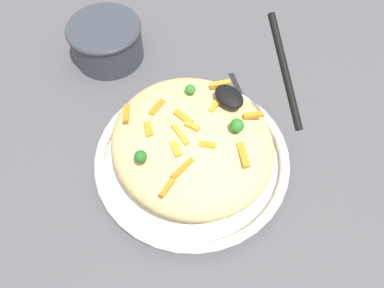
# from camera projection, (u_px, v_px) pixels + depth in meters

# --- Properties ---
(ground_plane) EXTENTS (2.40, 2.40, 0.00)m
(ground_plane) POSITION_uv_depth(u_px,v_px,m) (192.00, 165.00, 0.70)
(ground_plane) COLOR #4C4C51
(serving_bowl) EXTENTS (0.35, 0.35, 0.04)m
(serving_bowl) POSITION_uv_depth(u_px,v_px,m) (192.00, 159.00, 0.69)
(serving_bowl) COLOR white
(serving_bowl) RESTS_ON ground_plane
(pasta_mound) EXTENTS (0.29, 0.27, 0.09)m
(pasta_mound) POSITION_uv_depth(u_px,v_px,m) (192.00, 143.00, 0.64)
(pasta_mound) COLOR #D1BA7A
(pasta_mound) RESTS_ON serving_bowl
(carrot_piece_0) EXTENTS (0.03, 0.02, 0.01)m
(carrot_piece_0) POSITION_uv_depth(u_px,v_px,m) (192.00, 128.00, 0.60)
(carrot_piece_0) COLOR orange
(carrot_piece_0) RESTS_ON pasta_mound
(carrot_piece_1) EXTENTS (0.02, 0.03, 0.01)m
(carrot_piece_1) POSITION_uv_depth(u_px,v_px,m) (253.00, 115.00, 0.62)
(carrot_piece_1) COLOR orange
(carrot_piece_1) RESTS_ON pasta_mound
(carrot_piece_2) EXTENTS (0.03, 0.02, 0.01)m
(carrot_piece_2) POSITION_uv_depth(u_px,v_px,m) (149.00, 129.00, 0.60)
(carrot_piece_2) COLOR orange
(carrot_piece_2) RESTS_ON pasta_mound
(carrot_piece_3) EXTENTS (0.04, 0.02, 0.01)m
(carrot_piece_3) POSITION_uv_depth(u_px,v_px,m) (181.00, 119.00, 0.61)
(carrot_piece_3) COLOR orange
(carrot_piece_3) RESTS_ON pasta_mound
(carrot_piece_4) EXTENTS (0.03, 0.02, 0.01)m
(carrot_piece_4) POSITION_uv_depth(u_px,v_px,m) (176.00, 149.00, 0.58)
(carrot_piece_4) COLOR orange
(carrot_piece_4) RESTS_ON pasta_mound
(carrot_piece_5) EXTENTS (0.02, 0.04, 0.01)m
(carrot_piece_5) POSITION_uv_depth(u_px,v_px,m) (157.00, 107.00, 0.63)
(carrot_piece_5) COLOR orange
(carrot_piece_5) RESTS_ON pasta_mound
(carrot_piece_6) EXTENTS (0.02, 0.03, 0.01)m
(carrot_piece_6) POSITION_uv_depth(u_px,v_px,m) (215.00, 106.00, 0.63)
(carrot_piece_6) COLOR orange
(carrot_piece_6) RESTS_ON pasta_mound
(carrot_piece_7) EXTENTS (0.04, 0.01, 0.01)m
(carrot_piece_7) POSITION_uv_depth(u_px,v_px,m) (182.00, 136.00, 0.59)
(carrot_piece_7) COLOR orange
(carrot_piece_7) RESTS_ON pasta_mound
(carrot_piece_8) EXTENTS (0.02, 0.04, 0.01)m
(carrot_piece_8) POSITION_uv_depth(u_px,v_px,m) (220.00, 84.00, 0.65)
(carrot_piece_8) COLOR orange
(carrot_piece_8) RESTS_ON pasta_mound
(carrot_piece_9) EXTENTS (0.02, 0.03, 0.01)m
(carrot_piece_9) POSITION_uv_depth(u_px,v_px,m) (167.00, 188.00, 0.55)
(carrot_piece_9) COLOR orange
(carrot_piece_9) RESTS_ON pasta_mound
(carrot_piece_10) EXTENTS (0.03, 0.03, 0.01)m
(carrot_piece_10) POSITION_uv_depth(u_px,v_px,m) (208.00, 144.00, 0.59)
(carrot_piece_10) COLOR orange
(carrot_piece_10) RESTS_ON pasta_mound
(carrot_piece_11) EXTENTS (0.01, 0.04, 0.01)m
(carrot_piece_11) POSITION_uv_depth(u_px,v_px,m) (183.00, 168.00, 0.57)
(carrot_piece_11) COLOR orange
(carrot_piece_11) RESTS_ON pasta_mound
(carrot_piece_12) EXTENTS (0.04, 0.03, 0.01)m
(carrot_piece_12) POSITION_uv_depth(u_px,v_px,m) (243.00, 155.00, 0.58)
(carrot_piece_12) COLOR orange
(carrot_piece_12) RESTS_ON pasta_mound
(carrot_piece_13) EXTENTS (0.03, 0.03, 0.01)m
(carrot_piece_13) POSITION_uv_depth(u_px,v_px,m) (126.00, 113.00, 0.62)
(carrot_piece_13) COLOR orange
(carrot_piece_13) RESTS_ON pasta_mound
(broccoli_floret_0) EXTENTS (0.02, 0.02, 0.02)m
(broccoli_floret_0) POSITION_uv_depth(u_px,v_px,m) (190.00, 90.00, 0.64)
(broccoli_floret_0) COLOR #296820
(broccoli_floret_0) RESTS_ON pasta_mound
(broccoli_floret_1) EXTENTS (0.02, 0.02, 0.03)m
(broccoli_floret_1) POSITION_uv_depth(u_px,v_px,m) (237.00, 126.00, 0.59)
(broccoli_floret_1) COLOR #296820
(broccoli_floret_1) RESTS_ON pasta_mound
(broccoli_floret_2) EXTENTS (0.02, 0.02, 0.02)m
(broccoli_floret_2) POSITION_uv_depth(u_px,v_px,m) (139.00, 155.00, 0.57)
(broccoli_floret_2) COLOR #205B1C
(broccoli_floret_2) RESTS_ON pasta_mound
(serving_spoon) EXTENTS (0.17, 0.14, 0.10)m
(serving_spoon) POSITION_uv_depth(u_px,v_px,m) (252.00, 86.00, 0.62)
(serving_spoon) COLOR black
(serving_spoon) RESTS_ON pasta_mound
(companion_bowl) EXTENTS (0.16, 0.16, 0.08)m
(companion_bowl) POSITION_uv_depth(u_px,v_px,m) (106.00, 40.00, 0.81)
(companion_bowl) COLOR #333842
(companion_bowl) RESTS_ON ground_plane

